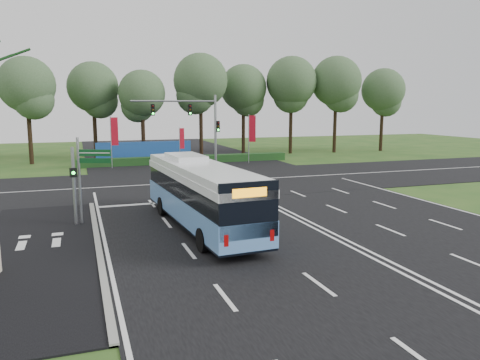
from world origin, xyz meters
The scene contains 15 objects.
ground centered at (0.00, 0.00, 0.00)m, with size 120.00×120.00×0.00m, color #244C19.
road_main centered at (0.00, 0.00, 0.02)m, with size 20.00×120.00×0.04m, color black.
road_cross centered at (0.00, 12.00, 0.03)m, with size 120.00×14.00×0.05m, color black.
bike_path centered at (-12.50, -3.00, 0.03)m, with size 5.00×18.00×0.06m, color black.
kerb_strip centered at (-10.10, -3.00, 0.06)m, with size 0.25×18.00×0.12m, color gray.
city_bus centered at (-5.16, -1.44, 1.72)m, with size 3.19×12.00×3.41m.
pedestrian_signal centered at (-10.97, 1.07, 2.16)m, with size 0.37×0.44×3.95m.
street_sign centered at (-10.38, 1.14, 2.76)m, with size 1.61×0.73×4.43m.
banner_flag_left centered at (-7.42, 22.91, 3.24)m, with size 0.74×0.14×5.00m.
banner_flag_mid centered at (-0.86, 22.89, 2.53)m, with size 0.55×0.22×3.84m.
banner_flag_right centered at (6.37, 22.25, 3.30)m, with size 0.73×0.25×5.10m.
traffic_light_gantry centered at (0.21, 20.50, 4.66)m, with size 8.41×0.28×7.00m.
hedge centered at (0.00, 24.50, 0.40)m, with size 22.00×1.20×0.80m, color #163D17.
blue_hoarding centered at (-4.00, 27.00, 1.10)m, with size 10.00×0.30×2.20m, color #1B4996.
eucalyptus_row centered at (4.43, 30.61, 8.33)m, with size 54.34×9.24×12.21m.
Camera 1 is at (-10.71, -23.24, 5.95)m, focal length 35.00 mm.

